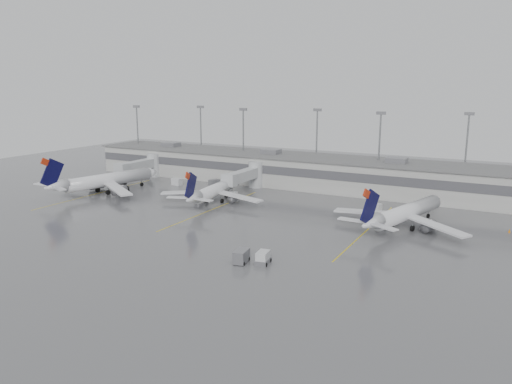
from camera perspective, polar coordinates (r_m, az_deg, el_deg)
The scene contains 19 objects.
ground at distance 83.68m, azimuth -3.69°, elevation -6.90°, with size 260.00×260.00×0.00m, color #565659.
terminal at distance 133.95m, azimuth 9.38°, elevation 2.10°, with size 152.00×17.00×9.45m.
light_masts at distance 138.26m, azimuth 10.27°, elevation 5.67°, with size 142.40×8.00×20.60m.
jet_bridge_left at distance 150.82m, azimuth -12.63°, elevation 2.98°, with size 4.00×17.20×7.00m.
jet_bridge_right at distance 131.02m, azimuth -0.88°, elevation 1.90°, with size 4.00×17.20×7.00m.
stand_markings at distance 103.93m, azimuth 3.26°, elevation -3.06°, with size 105.25×40.00×0.01m.
jet_far_left at distance 133.00m, azimuth -16.96°, elevation 1.31°, with size 29.48×33.39×10.93m.
jet_mid_left at distance 118.17m, azimuth -4.71°, elevation 0.25°, with size 25.80×29.08×9.42m.
jet_mid_right at distance 100.19m, azimuth 16.57°, elevation -2.29°, with size 26.76×30.42×10.09m.
baggage_tug at distance 78.26m, azimuth 0.80°, elevation -7.66°, with size 2.41×3.33×1.98m.
baggage_cart at distance 78.60m, azimuth -1.70°, elevation -7.33°, with size 2.30×3.46×2.07m.
gse_uld_a at distance 139.65m, azimuth -9.04°, elevation 1.17°, with size 2.65×1.76×1.87m, color silver.
gse_uld_b at distance 122.84m, azimuth -2.65°, elevation -0.29°, with size 2.15×1.43×1.52m, color silver.
gse_uld_c at distance 113.42m, azimuth 13.56°, elevation -1.68°, with size 2.21×1.47×1.57m, color silver.
gse_loader at distance 137.20m, azimuth -4.79°, elevation 1.07°, with size 1.78×2.85×1.78m, color slate.
cone_a at distance 139.77m, azimuth -15.27°, elevation 0.67°, with size 0.48×0.48×0.76m, color orange.
cone_b at distance 127.41m, azimuth -3.18°, elevation -0.03°, with size 0.43×0.43×0.68m, color orange.
cone_c at distance 111.53m, azimuth 15.11°, elevation -2.20°, with size 0.50×0.50×0.79m, color orange.
cone_d at distance 105.57m, azimuth 26.98°, elevation -3.97°, with size 0.45×0.45×0.72m, color orange.
Camera 1 is at (41.70, -67.17, 27.43)m, focal length 35.00 mm.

